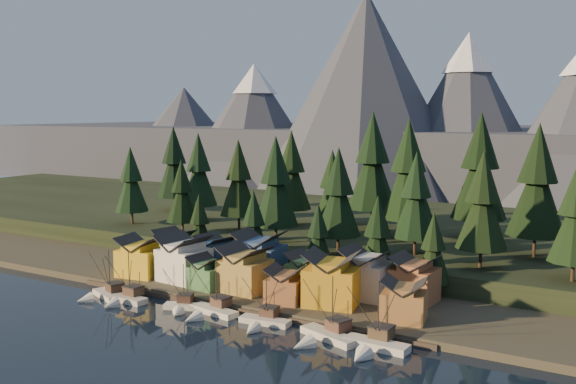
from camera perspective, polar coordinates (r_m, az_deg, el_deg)
The scene contains 46 objects.
ground at distance 115.10m, azimuth -9.12°, elevation -12.45°, with size 500.00×500.00×0.00m, color black.
shore_strip at distance 146.50m, azimuth 0.93°, elevation -7.73°, with size 400.00×50.00×1.50m, color #3E3A2D.
hillside at distance 190.10m, azimuth 8.35°, elevation -3.63°, with size 420.00×100.00×6.00m, color black.
dock at distance 127.41m, azimuth -4.34°, elevation -10.18°, with size 80.00×4.00×1.00m, color #443A31.
mountain_ridge at distance 306.21m, azimuth 16.40°, elevation 4.60°, with size 560.00×190.00×90.00m.
boat_0 at distance 139.21m, azimuth -16.17°, elevation -8.23°, with size 9.71×10.22×11.18m.
boat_1 at distance 134.85m, azimuth -14.37°, elevation -8.63°, with size 8.93×9.64×11.32m.
boat_2 at distance 128.14m, azimuth -9.42°, elevation -9.47°, with size 8.13×8.63×9.89m.
boat_3 at distance 124.30m, azimuth -7.00°, elevation -9.94°, with size 11.03×11.73×11.12m.
boat_4 at distance 117.82m, azimuth -2.31°, elevation -10.91°, with size 10.00×10.76×10.49m.
boat_5 at distance 110.40m, azimuth 3.20°, elevation -12.05°, with size 12.08×12.53×12.08m.
boat_6 at distance 106.97m, azimuth 7.57°, elevation -12.67°, with size 11.35×12.27×12.39m.
house_front_0 at distance 149.16m, azimuth -12.98°, elevation -5.49°, with size 10.13×9.72×8.96m.
house_front_1 at distance 143.05m, azimuth -9.24°, elevation -5.69°, with size 10.72×10.37×10.11m.
house_front_2 at distance 136.83m, azimuth -7.12°, elevation -7.01°, with size 7.56×7.61×6.78m.
house_front_3 at distance 133.39m, azimuth -3.84°, elevation -6.71°, with size 9.75×9.34×9.49m.
house_front_4 at distance 126.14m, azimuth -0.24°, elevation -8.15°, with size 7.92×8.35×6.89m.
house_front_5 at distance 123.99m, azimuth 3.92°, elevation -7.57°, with size 11.47×10.77×10.37m.
house_front_6 at distance 117.07m, azimuth 10.28°, elevation -9.31°, with size 8.82×8.49×7.59m.
house_back_0 at distance 156.26m, azimuth -10.08°, elevation -4.85°, with size 9.37×9.11×8.89m.
house_back_1 at distance 148.67m, azimuth -6.46°, elevation -5.44°, with size 9.05×9.13×8.74m.
house_back_2 at distance 142.06m, azimuth -2.57°, elevation -5.57°, with size 10.90×10.15×10.71m.
house_back_3 at distance 134.43m, azimuth 1.73°, elevation -6.97°, with size 8.62×7.91×7.80m.
house_back_4 at distance 129.60m, azimuth 7.02°, elevation -7.06°, with size 9.34×8.98×9.93m.
house_back_5 at distance 128.37m, azimuth 11.19°, elevation -7.47°, with size 8.61×8.71×9.15m.
tree_hill_0 at distance 189.69m, azimuth -13.78°, elevation 0.89°, with size 9.66×9.66×22.49m.
tree_hill_1 at distance 193.61m, azimuth -7.94°, elevation 1.76°, with size 11.25×11.25×26.20m.
tree_hill_2 at distance 172.27m, azimuth -9.41°, elevation -0.07°, with size 8.63×8.63×20.10m.
tree_hill_3 at distance 175.44m, azimuth -4.41°, elevation 1.02°, with size 10.73×10.73×25.00m.
tree_hill_4 at distance 183.69m, azimuth 0.30°, elevation 1.69°, with size 11.65×11.65×27.14m.
tree_hill_5 at distance 157.25m, azimuth -1.09°, elevation 0.66°, with size 11.45×11.45×26.67m.
tree_hill_6 at distance 166.74m, azimuth 3.95°, elevation 0.27°, with size 9.75×9.75×22.72m.
tree_hill_7 at distance 147.11m, azimuth 4.51°, elevation -0.29°, with size 10.50×10.50×24.46m.
tree_hill_8 at distance 165.70m, azimuth 10.63°, elevation 1.65°, with size 13.21×13.21×30.76m.
tree_hill_9 at distance 147.58m, azimuth 11.30°, elevation -0.57°, with size 10.14×10.14×23.62m.
tree_hill_10 at distance 168.72m, azimuth 16.68°, elevation 1.88°, with size 13.91×13.91×32.40m.
tree_hill_11 at distance 138.35m, azimuth 16.90°, elevation -1.00°, with size 10.63×10.63×24.75m.
tree_hill_12 at distance 152.08m, azimuth 21.28°, elevation 0.64°, with size 12.90×12.90×30.05m.
tree_hill_13 at distance 133.58m, azimuth 24.21°, elevation -2.00°, with size 9.91×9.91×23.09m.
tree_hill_15 at distance 179.94m, azimuth 7.51°, elevation 2.46°, with size 13.97×13.97×32.53m.
tree_hill_16 at distance 212.61m, azimuth -10.10°, elevation 2.42°, with size 11.89×11.89×27.69m.
tree_shore_0 at distance 159.58m, azimuth -7.88°, elevation -2.86°, with size 7.30×7.30×17.01m.
tree_shore_1 at distance 150.17m, azimuth -3.07°, elevation -3.03°, with size 8.13×8.13×18.93m.
tree_shore_2 at distance 141.90m, azimuth 2.70°, elevation -4.07°, with size 7.31×7.31×17.03m.
tree_shore_3 at distance 135.83m, azimuth 7.96°, elevation -3.99°, with size 8.49×8.49×19.78m.
tree_shore_4 at distance 132.16m, azimuth 12.78°, elevation -5.07°, with size 7.34×7.34×17.10m.
Camera 1 is at (69.27, -83.41, 38.62)m, focal length 40.00 mm.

